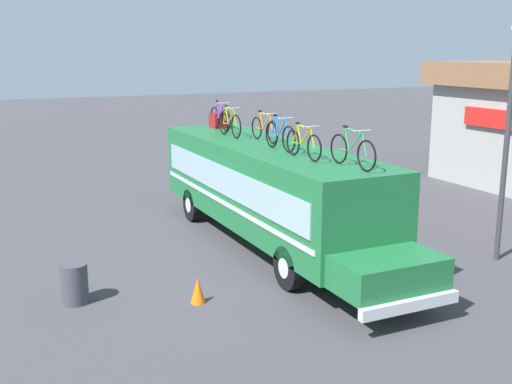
# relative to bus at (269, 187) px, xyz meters

# --- Properties ---
(ground_plane) EXTENTS (120.00, 120.00, 0.00)m
(ground_plane) POSITION_rel_bus_xyz_m (-0.21, 0.00, -1.69)
(ground_plane) COLOR #423F44
(bus) EXTENTS (11.61, 2.54, 2.86)m
(bus) POSITION_rel_bus_xyz_m (0.00, 0.00, 0.00)
(bus) COLOR #1E6B38
(bus) RESTS_ON ground
(luggage_bag_1) EXTENTS (0.59, 0.49, 0.48)m
(luggage_bag_1) POSITION_rel_bus_xyz_m (-4.37, 0.27, 1.42)
(luggage_bag_1) COLOR maroon
(luggage_bag_1) RESTS_ON bus
(rooftop_bicycle_1) EXTENTS (1.70, 0.44, 0.96)m
(rooftop_bicycle_1) POSITION_rel_bus_xyz_m (-3.71, 0.06, 1.58)
(rooftop_bicycle_1) COLOR black
(rooftop_bicycle_1) RESTS_ON bus
(rooftop_bicycle_2) EXTENTS (1.69, 0.44, 0.94)m
(rooftop_bicycle_2) POSITION_rel_bus_xyz_m (-2.17, -0.26, 1.57)
(rooftop_bicycle_2) COLOR black
(rooftop_bicycle_2) RESTS_ON bus
(rooftop_bicycle_3) EXTENTS (1.71, 0.44, 0.88)m
(rooftop_bicycle_3) POSITION_rel_bus_xyz_m (-0.78, 0.24, 1.54)
(rooftop_bicycle_3) COLOR black
(rooftop_bicycle_3) RESTS_ON bus
(rooftop_bicycle_4) EXTENTS (1.67, 0.44, 0.92)m
(rooftop_bicycle_4) POSITION_rel_bus_xyz_m (0.82, -0.09, 1.56)
(rooftop_bicycle_4) COLOR black
(rooftop_bicycle_4) RESTS_ON bus
(rooftop_bicycle_5) EXTENTS (1.69, 0.44, 0.86)m
(rooftop_bicycle_5) POSITION_rel_bus_xyz_m (2.22, -0.18, 1.54)
(rooftop_bicycle_5) COLOR black
(rooftop_bicycle_5) RESTS_ON bus
(rooftop_bicycle_6) EXTENTS (1.79, 0.44, 0.92)m
(rooftop_bicycle_6) POSITION_rel_bus_xyz_m (3.74, 0.21, 1.56)
(rooftop_bicycle_6) COLOR black
(rooftop_bicycle_6) RESTS_ON bus
(trash_bin) EXTENTS (0.58, 0.58, 0.90)m
(trash_bin) POSITION_rel_bus_xyz_m (1.96, -5.73, -1.24)
(trash_bin) COLOR #3F3F47
(trash_bin) RESTS_ON ground
(traffic_cone) EXTENTS (0.33, 0.33, 0.58)m
(traffic_cone) POSITION_rel_bus_xyz_m (3.12, -3.29, -1.40)
(traffic_cone) COLOR orange
(traffic_cone) RESTS_ON ground
(street_lamp) EXTENTS (0.28, 0.28, 6.11)m
(street_lamp) POSITION_rel_bus_xyz_m (3.77, 4.91, 1.74)
(street_lamp) COLOR #38383D
(street_lamp) RESTS_ON ground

